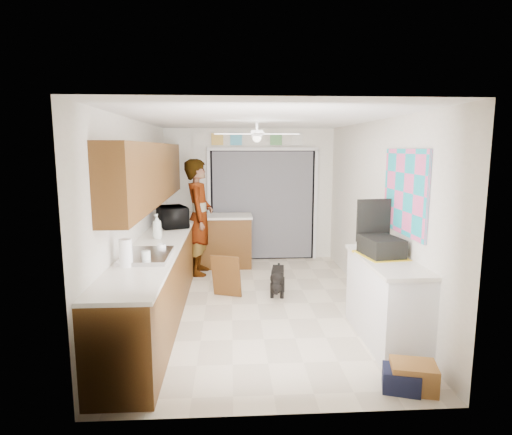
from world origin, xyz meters
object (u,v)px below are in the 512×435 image
object	(u,v)px
suitcase	(381,246)
navy_crate	(401,379)
soap_bottle	(157,226)
dog	(278,280)
microwave	(173,217)
paper_towel_roll	(126,253)
man	(199,217)
cardboard_box	(413,376)
cup	(161,248)

from	to	relation	value
suitcase	navy_crate	size ratio (longest dim) A/B	1.53
soap_bottle	dog	xyz separation A→B (m)	(1.66, 0.33, -0.88)
microwave	paper_towel_roll	world-z (taller)	microwave
paper_towel_roll	man	bearing A→B (deg)	79.64
microwave	dog	xyz separation A→B (m)	(1.56, -0.51, -0.87)
cardboard_box	navy_crate	xyz separation A→B (m)	(-0.11, 0.00, -0.03)
cup	cardboard_box	bearing A→B (deg)	-31.67
soap_bottle	suitcase	distance (m)	2.88
microwave	cardboard_box	distance (m)	4.08
microwave	suitcase	distance (m)	3.21
soap_bottle	paper_towel_roll	distance (m)	1.38
suitcase	microwave	bearing A→B (deg)	134.81
paper_towel_roll	soap_bottle	bearing A→B (deg)	86.49
soap_bottle	man	world-z (taller)	man
navy_crate	dog	xyz separation A→B (m)	(-0.83, 2.56, 0.13)
dog	microwave	bearing A→B (deg)	171.39
microwave	soap_bottle	xyz separation A→B (m)	(-0.10, -0.85, 0.01)
microwave	cardboard_box	size ratio (longest dim) A/B	1.45
microwave	cup	xyz separation A→B (m)	(0.07, -1.58, -0.11)
paper_towel_roll	suitcase	size ratio (longest dim) A/B	0.58
cardboard_box	man	bearing A→B (deg)	119.88
microwave	navy_crate	bearing A→B (deg)	-164.44
paper_towel_roll	navy_crate	xyz separation A→B (m)	(2.57, -0.85, -0.98)
man	dog	bearing A→B (deg)	-132.96
microwave	cardboard_box	world-z (taller)	microwave
cardboard_box	navy_crate	world-z (taller)	cardboard_box
paper_towel_roll	suitcase	world-z (taller)	paper_towel_roll
paper_towel_roll	dog	world-z (taller)	paper_towel_roll
microwave	cup	bearing A→B (deg)	160.32
microwave	man	distance (m)	0.76
suitcase	man	distance (m)	3.42
microwave	paper_towel_roll	xyz separation A→B (m)	(-0.18, -2.22, -0.02)
microwave	man	xyz separation A→B (m)	(0.35, 0.67, -0.12)
microwave	dog	distance (m)	1.86
paper_towel_roll	dog	xyz separation A→B (m)	(1.74, 1.71, -0.86)
soap_bottle	cardboard_box	size ratio (longest dim) A/B	0.84
cup	navy_crate	distance (m)	2.90
paper_towel_roll	cardboard_box	xyz separation A→B (m)	(2.68, -0.85, -0.96)
cardboard_box	microwave	bearing A→B (deg)	129.08
soap_bottle	paper_towel_roll	xyz separation A→B (m)	(-0.08, -1.37, -0.02)
cup	navy_crate	world-z (taller)	cup
man	navy_crate	bearing A→B (deg)	-150.16
cup	paper_towel_roll	size ratio (longest dim) A/B	0.38
soap_bottle	navy_crate	size ratio (longest dim) A/B	1.04
cup	man	bearing A→B (deg)	83.02
microwave	dog	size ratio (longest dim) A/B	1.00
cup	microwave	bearing A→B (deg)	92.59
navy_crate	dog	world-z (taller)	dog
soap_bottle	dog	bearing A→B (deg)	11.40
suitcase	dog	xyz separation A→B (m)	(-1.01, 1.42, -0.82)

